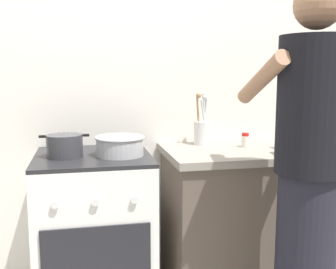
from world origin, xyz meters
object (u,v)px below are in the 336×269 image
object	(u,v)px
mixing_bowl	(120,145)
oil_bottle	(292,132)
pot	(65,146)
person	(308,182)
utensil_crock	(202,129)
spice_bottle	(245,140)
stove_range	(95,236)

from	to	relation	value
mixing_bowl	oil_bottle	size ratio (longest dim) A/B	1.11
pot	person	xyz separation A→B (m)	(1.04, -0.56, -0.10)
pot	utensil_crock	xyz separation A→B (m)	(0.79, 0.21, 0.04)
mixing_bowl	utensil_crock	world-z (taller)	utensil_crock
pot	person	size ratio (longest dim) A/B	0.15
spice_bottle	utensil_crock	bearing A→B (deg)	148.70
person	pot	bearing A→B (deg)	151.87
stove_range	oil_bottle	world-z (taller)	oil_bottle
pot	stove_range	bearing A→B (deg)	11.63
pot	utensil_crock	world-z (taller)	utensil_crock
mixing_bowl	utensil_crock	size ratio (longest dim) A/B	0.82
spice_bottle	person	distance (m)	0.64
stove_range	utensil_crock	xyz separation A→B (m)	(0.65, 0.18, 0.54)
stove_range	utensil_crock	size ratio (longest dim) A/B	2.85
stove_range	person	bearing A→B (deg)	-33.00
mixing_bowl	spice_bottle	size ratio (longest dim) A/B	3.13
utensil_crock	oil_bottle	bearing A→B (deg)	-30.83
spice_bottle	mixing_bowl	bearing A→B (deg)	-172.82
pot	mixing_bowl	distance (m)	0.28
oil_bottle	utensil_crock	bearing A→B (deg)	149.17
stove_range	mixing_bowl	world-z (taller)	mixing_bowl
mixing_bowl	stove_range	bearing A→B (deg)	161.45
utensil_crock	person	bearing A→B (deg)	-71.95
mixing_bowl	utensil_crock	distance (m)	0.56
utensil_crock	mixing_bowl	bearing A→B (deg)	-156.28
stove_range	pot	world-z (taller)	pot
person	utensil_crock	bearing A→B (deg)	108.05
mixing_bowl	spice_bottle	xyz separation A→B (m)	(0.73, 0.09, -0.02)
stove_range	mixing_bowl	size ratio (longest dim) A/B	3.45
stove_range	spice_bottle	distance (m)	1.00
spice_bottle	oil_bottle	world-z (taller)	oil_bottle
pot	oil_bottle	distance (m)	1.24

